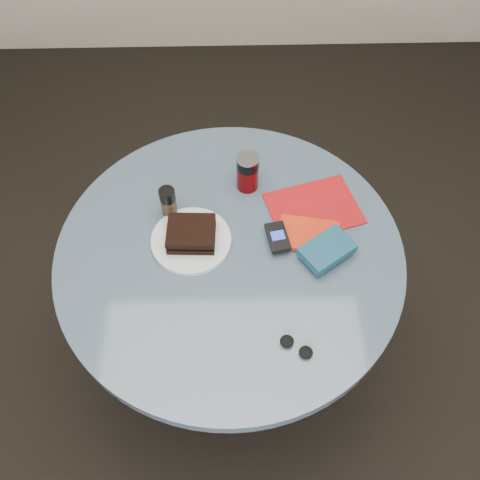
{
  "coord_description": "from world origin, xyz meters",
  "views": [
    {
      "loc": [
        0.01,
        -0.84,
        2.03
      ],
      "look_at": [
        0.03,
        0.0,
        0.8
      ],
      "focal_mm": 40.0,
      "sensor_mm": 36.0,
      "label": 1
    }
  ],
  "objects_px": {
    "plate": "(191,240)",
    "novel": "(327,250)",
    "mp3_player": "(278,237)",
    "pepper_grinder": "(168,202)",
    "headphones": "(296,347)",
    "red_book": "(309,235)",
    "magazine": "(314,208)",
    "sandwich": "(191,234)",
    "table": "(230,279)",
    "soda_can": "(248,172)"
  },
  "relations": [
    {
      "from": "table",
      "to": "red_book",
      "type": "height_order",
      "value": "red_book"
    },
    {
      "from": "pepper_grinder",
      "to": "red_book",
      "type": "bearing_deg",
      "value": -13.23
    },
    {
      "from": "plate",
      "to": "soda_can",
      "type": "height_order",
      "value": "soda_can"
    },
    {
      "from": "soda_can",
      "to": "magazine",
      "type": "distance_m",
      "value": 0.23
    },
    {
      "from": "magazine",
      "to": "headphones",
      "type": "height_order",
      "value": "headphones"
    },
    {
      "from": "table",
      "to": "magazine",
      "type": "relative_size",
      "value": 3.78
    },
    {
      "from": "pepper_grinder",
      "to": "red_book",
      "type": "height_order",
      "value": "pepper_grinder"
    },
    {
      "from": "novel",
      "to": "soda_can",
      "type": "bearing_deg",
      "value": 94.06
    },
    {
      "from": "soda_can",
      "to": "mp3_player",
      "type": "height_order",
      "value": "soda_can"
    },
    {
      "from": "soda_can",
      "to": "magazine",
      "type": "relative_size",
      "value": 0.48
    },
    {
      "from": "table",
      "to": "plate",
      "type": "xyz_separation_m",
      "value": [
        -0.11,
        0.03,
        0.17
      ]
    },
    {
      "from": "plate",
      "to": "novel",
      "type": "bearing_deg",
      "value": -8.69
    },
    {
      "from": "table",
      "to": "sandwich",
      "type": "xyz_separation_m",
      "value": [
        -0.11,
        0.03,
        0.2
      ]
    },
    {
      "from": "plate",
      "to": "pepper_grinder",
      "type": "height_order",
      "value": "pepper_grinder"
    },
    {
      "from": "pepper_grinder",
      "to": "magazine",
      "type": "relative_size",
      "value": 0.41
    },
    {
      "from": "soda_can",
      "to": "plate",
      "type": "bearing_deg",
      "value": -129.1
    },
    {
      "from": "plate",
      "to": "red_book",
      "type": "distance_m",
      "value": 0.34
    },
    {
      "from": "headphones",
      "to": "pepper_grinder",
      "type": "bearing_deg",
      "value": 127.86
    },
    {
      "from": "magazine",
      "to": "novel",
      "type": "bearing_deg",
      "value": -100.67
    },
    {
      "from": "red_book",
      "to": "mp3_player",
      "type": "xyz_separation_m",
      "value": [
        -0.09,
        -0.02,
        0.02
      ]
    },
    {
      "from": "soda_can",
      "to": "pepper_grinder",
      "type": "distance_m",
      "value": 0.26
    },
    {
      "from": "sandwich",
      "to": "headphones",
      "type": "xyz_separation_m",
      "value": [
        0.27,
        -0.34,
        -0.03
      ]
    },
    {
      "from": "novel",
      "to": "headphones",
      "type": "height_order",
      "value": "novel"
    },
    {
      "from": "table",
      "to": "magazine",
      "type": "xyz_separation_m",
      "value": [
        0.26,
        0.14,
        0.17
      ]
    },
    {
      "from": "pepper_grinder",
      "to": "novel",
      "type": "distance_m",
      "value": 0.48
    },
    {
      "from": "soda_can",
      "to": "novel",
      "type": "height_order",
      "value": "soda_can"
    },
    {
      "from": "novel",
      "to": "mp3_player",
      "type": "xyz_separation_m",
      "value": [
        -0.13,
        0.05,
        -0.01
      ]
    },
    {
      "from": "magazine",
      "to": "table",
      "type": "bearing_deg",
      "value": -166.95
    },
    {
      "from": "plate",
      "to": "table",
      "type": "bearing_deg",
      "value": -15.69
    },
    {
      "from": "plate",
      "to": "mp3_player",
      "type": "height_order",
      "value": "mp3_player"
    },
    {
      "from": "sandwich",
      "to": "plate",
      "type": "bearing_deg",
      "value": -144.32
    },
    {
      "from": "table",
      "to": "magazine",
      "type": "bearing_deg",
      "value": 29.18
    },
    {
      "from": "table",
      "to": "pepper_grinder",
      "type": "xyz_separation_m",
      "value": [
        -0.18,
        0.14,
        0.22
      ]
    },
    {
      "from": "sandwich",
      "to": "novel",
      "type": "xyz_separation_m",
      "value": [
        0.38,
        -0.06,
        -0.01
      ]
    },
    {
      "from": "table",
      "to": "headphones",
      "type": "xyz_separation_m",
      "value": [
        0.17,
        -0.3,
        0.17
      ]
    },
    {
      "from": "plate",
      "to": "magazine",
      "type": "relative_size",
      "value": 0.88
    },
    {
      "from": "pepper_grinder",
      "to": "headphones",
      "type": "distance_m",
      "value": 0.56
    },
    {
      "from": "soda_can",
      "to": "pepper_grinder",
      "type": "relative_size",
      "value": 1.18
    },
    {
      "from": "magazine",
      "to": "red_book",
      "type": "bearing_deg",
      "value": -120.48
    },
    {
      "from": "mp3_player",
      "to": "sandwich",
      "type": "bearing_deg",
      "value": 177.71
    },
    {
      "from": "table",
      "to": "pepper_grinder",
      "type": "bearing_deg",
      "value": 142.47
    },
    {
      "from": "sandwich",
      "to": "magazine",
      "type": "distance_m",
      "value": 0.38
    },
    {
      "from": "headphones",
      "to": "plate",
      "type": "bearing_deg",
      "value": 129.45
    },
    {
      "from": "plate",
      "to": "soda_can",
      "type": "xyz_separation_m",
      "value": [
        0.17,
        0.21,
        0.06
      ]
    },
    {
      "from": "table",
      "to": "novel",
      "type": "height_order",
      "value": "novel"
    },
    {
      "from": "sandwich",
      "to": "mp3_player",
      "type": "relative_size",
      "value": 1.31
    },
    {
      "from": "plate",
      "to": "magazine",
      "type": "height_order",
      "value": "plate"
    },
    {
      "from": "soda_can",
      "to": "mp3_player",
      "type": "xyz_separation_m",
      "value": [
        0.08,
        -0.22,
        -0.04
      ]
    },
    {
      "from": "novel",
      "to": "headphones",
      "type": "distance_m",
      "value": 0.3
    },
    {
      "from": "sandwich",
      "to": "red_book",
      "type": "xyz_separation_m",
      "value": [
        0.34,
        0.01,
        -0.03
      ]
    }
  ]
}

